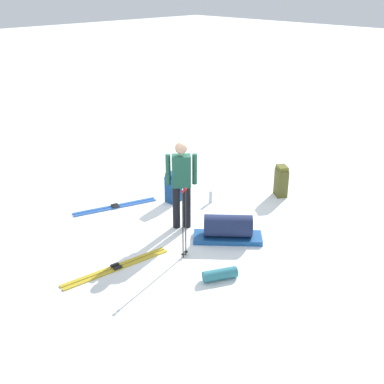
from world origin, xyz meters
TOP-DOWN VIEW (x-y plane):
  - ground_plane at (0.00, 0.00)m, footprint 80.00×80.00m
  - skier_standing at (0.19, -0.09)m, footprint 0.45×0.41m
  - ski_pair_near at (1.94, 0.20)m, footprint 1.92×0.42m
  - ski_pair_far at (0.59, -1.68)m, footprint 1.72×0.72m
  - backpack_large_dark at (-0.48, -1.05)m, footprint 0.31×0.23m
  - backpack_bright at (-2.34, 0.37)m, footprint 0.35×0.38m
  - ski_poles_planted_near at (0.88, 0.71)m, footprint 0.16×0.10m
  - gear_sled at (-0.07, 0.86)m, footprint 1.17×1.21m
  - sleeping_mat_rolled at (0.95, 1.60)m, footprint 0.57×0.41m
  - thermos_bottle at (-0.99, -0.44)m, footprint 0.07×0.07m

SIDE VIEW (x-z plane):
  - ground_plane at x=0.00m, z-range 0.00..0.00m
  - ski_pair_near at x=1.94m, z-range -0.01..0.04m
  - ski_pair_far at x=0.59m, z-range -0.01..0.04m
  - sleeping_mat_rolled at x=0.95m, z-range 0.00..0.18m
  - thermos_bottle at x=-0.99m, z-range 0.00..0.26m
  - gear_sled at x=-0.07m, z-range -0.02..0.47m
  - backpack_large_dark at x=-0.48m, z-range -0.01..0.65m
  - backpack_bright at x=-2.34m, z-range -0.01..0.68m
  - ski_poles_planted_near at x=0.88m, z-range 0.07..1.33m
  - skier_standing at x=0.19m, z-range 0.10..1.80m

